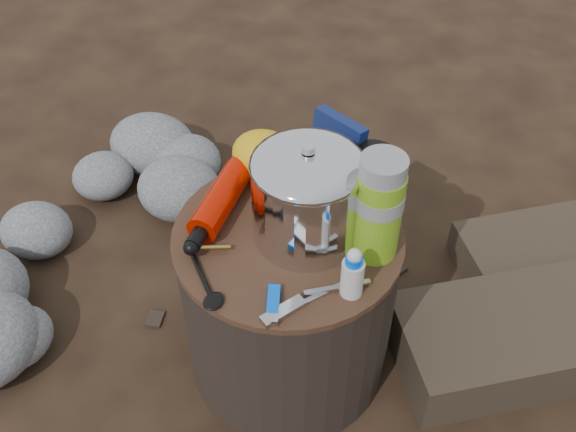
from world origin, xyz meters
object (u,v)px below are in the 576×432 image
at_px(stump, 288,301).
at_px(thermos, 378,208).
at_px(camping_pot, 307,194).
at_px(fuel_bottle, 221,199).
at_px(travel_mug, 371,179).

bearing_deg(stump, thermos, 11.61).
distance_m(camping_pot, thermos, 0.14).
relative_size(stump, fuel_bottle, 1.79).
xyz_separation_m(thermos, travel_mug, (-0.06, 0.12, -0.05)).
bearing_deg(camping_pot, thermos, 6.33).
xyz_separation_m(camping_pot, fuel_bottle, (-0.19, -0.01, -0.07)).
distance_m(camping_pot, fuel_bottle, 0.20).
bearing_deg(travel_mug, thermos, -65.40).
height_order(stump, thermos, thermos).
bearing_deg(stump, travel_mug, 54.55).
distance_m(camping_pot, travel_mug, 0.16).
height_order(camping_pot, fuel_bottle, camping_pot).
relative_size(stump, camping_pot, 2.19).
bearing_deg(stump, camping_pot, 31.79).
xyz_separation_m(camping_pot, travel_mug, (0.08, 0.14, -0.04)).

